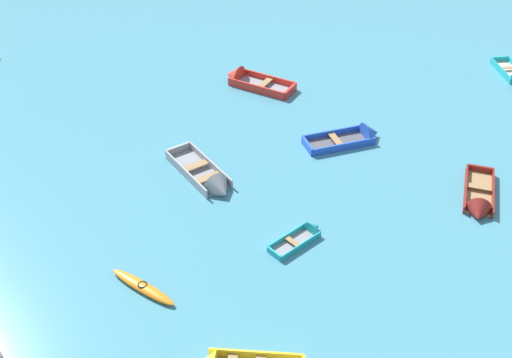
{
  "coord_description": "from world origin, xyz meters",
  "views": [
    {
      "loc": [
        3.53,
        -4.42,
        18.47
      ],
      "look_at": [
        0.0,
        19.88,
        0.15
      ],
      "focal_mm": 44.91,
      "sensor_mm": 36.0,
      "label": 1
    }
  ],
  "objects_px": {
    "rowboat_red_foreground_center": "(245,80)",
    "rowboat_blue_back_row_right": "(358,136)",
    "rowboat_turquoise_near_right": "(306,234)",
    "kayak_orange_outer_left": "(143,287)",
    "rowboat_grey_center": "(211,182)",
    "rowboat_maroon_midfield_left": "(479,204)"
  },
  "relations": [
    {
      "from": "rowboat_red_foreground_center",
      "to": "rowboat_maroon_midfield_left",
      "type": "bearing_deg",
      "value": -39.65
    },
    {
      "from": "rowboat_turquoise_near_right",
      "to": "rowboat_blue_back_row_right",
      "type": "bearing_deg",
      "value": 75.34
    },
    {
      "from": "rowboat_maroon_midfield_left",
      "to": "kayak_orange_outer_left",
      "type": "relative_size",
      "value": 1.33
    },
    {
      "from": "rowboat_turquoise_near_right",
      "to": "rowboat_grey_center",
      "type": "relative_size",
      "value": 0.6
    },
    {
      "from": "rowboat_red_foreground_center",
      "to": "rowboat_blue_back_row_right",
      "type": "relative_size",
      "value": 1.08
    },
    {
      "from": "rowboat_red_foreground_center",
      "to": "rowboat_maroon_midfield_left",
      "type": "xyz_separation_m",
      "value": [
        12.37,
        -10.25,
        -0.04
      ]
    },
    {
      "from": "rowboat_grey_center",
      "to": "rowboat_maroon_midfield_left",
      "type": "distance_m",
      "value": 12.39
    },
    {
      "from": "rowboat_grey_center",
      "to": "kayak_orange_outer_left",
      "type": "bearing_deg",
      "value": -100.31
    },
    {
      "from": "rowboat_maroon_midfield_left",
      "to": "kayak_orange_outer_left",
      "type": "distance_m",
      "value": 15.41
    },
    {
      "from": "kayak_orange_outer_left",
      "to": "rowboat_grey_center",
      "type": "bearing_deg",
      "value": 79.69
    },
    {
      "from": "rowboat_turquoise_near_right",
      "to": "kayak_orange_outer_left",
      "type": "height_order",
      "value": "rowboat_turquoise_near_right"
    },
    {
      "from": "rowboat_maroon_midfield_left",
      "to": "rowboat_blue_back_row_right",
      "type": "relative_size",
      "value": 0.97
    },
    {
      "from": "rowboat_red_foreground_center",
      "to": "rowboat_grey_center",
      "type": "bearing_deg",
      "value": -90.06
    },
    {
      "from": "rowboat_turquoise_near_right",
      "to": "rowboat_grey_center",
      "type": "height_order",
      "value": "rowboat_grey_center"
    },
    {
      "from": "rowboat_turquoise_near_right",
      "to": "rowboat_red_foreground_center",
      "type": "height_order",
      "value": "rowboat_red_foreground_center"
    },
    {
      "from": "rowboat_grey_center",
      "to": "kayak_orange_outer_left",
      "type": "relative_size",
      "value": 1.39
    },
    {
      "from": "rowboat_red_foreground_center",
      "to": "rowboat_blue_back_row_right",
      "type": "height_order",
      "value": "rowboat_red_foreground_center"
    },
    {
      "from": "rowboat_blue_back_row_right",
      "to": "rowboat_turquoise_near_right",
      "type": "bearing_deg",
      "value": -104.66
    },
    {
      "from": "rowboat_grey_center",
      "to": "rowboat_blue_back_row_right",
      "type": "relative_size",
      "value": 1.01
    },
    {
      "from": "rowboat_turquoise_near_right",
      "to": "kayak_orange_outer_left",
      "type": "relative_size",
      "value": 0.84
    },
    {
      "from": "rowboat_red_foreground_center",
      "to": "rowboat_grey_center",
      "type": "height_order",
      "value": "rowboat_red_foreground_center"
    },
    {
      "from": "rowboat_grey_center",
      "to": "kayak_orange_outer_left",
      "type": "height_order",
      "value": "rowboat_grey_center"
    }
  ]
}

